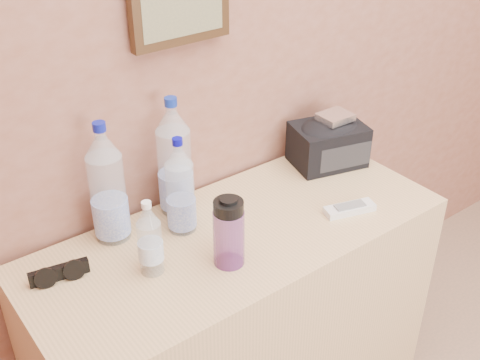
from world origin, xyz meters
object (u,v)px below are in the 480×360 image
object	(u,v)px
dresser	(238,329)
sunglasses	(59,273)
ac_remote	(350,209)
foil_packet	(335,117)
pet_large_c	(180,190)
nalgene_bottle	(229,232)
pet_large_a	(108,189)
pet_large_b	(175,163)
toiletry_bag	(328,142)
pet_small	(150,242)

from	to	relation	value
dresser	sunglasses	world-z (taller)	sunglasses
ac_remote	foil_packet	distance (m)	0.35
pet_large_c	sunglasses	xyz separation A→B (m)	(-0.37, 0.00, -0.11)
nalgene_bottle	sunglasses	bearing A→B (deg)	151.81
sunglasses	ac_remote	world-z (taller)	sunglasses
pet_large_a	sunglasses	bearing A→B (deg)	-157.16
pet_large_a	sunglasses	size ratio (longest dim) A/B	2.34
pet_large_a	ac_remote	distance (m)	0.72
pet_large_c	nalgene_bottle	world-z (taller)	pet_large_c
nalgene_bottle	foil_packet	distance (m)	0.65
pet_large_b	foil_packet	size ratio (longest dim) A/B	3.46
pet_large_c	sunglasses	world-z (taller)	pet_large_c
dresser	foil_packet	bearing A→B (deg)	14.68
sunglasses	foil_packet	xyz separation A→B (m)	(0.99, 0.02, 0.15)
pet_large_c	toiletry_bag	xyz separation A→B (m)	(0.60, 0.03, -0.05)
pet_small	nalgene_bottle	size ratio (longest dim) A/B	1.07
pet_small	ac_remote	size ratio (longest dim) A/B	1.38
pet_large_b	sunglasses	size ratio (longest dim) A/B	2.38
sunglasses	pet_large_b	bearing A→B (deg)	23.04
pet_small	foil_packet	distance (m)	0.80
pet_large_b	pet_large_a	bearing A→B (deg)	-177.89
pet_small	ac_remote	xyz separation A→B (m)	(0.61, -0.12, -0.09)
pet_large_b	toiletry_bag	bearing A→B (deg)	-6.93
pet_large_b	pet_small	bearing A→B (deg)	-134.88
pet_large_a	pet_large_c	bearing A→B (deg)	-26.13
pet_large_c	pet_small	size ratio (longest dim) A/B	1.36
dresser	foil_packet	xyz separation A→B (m)	(0.50, 0.13, 0.56)
pet_large_a	foil_packet	world-z (taller)	pet_large_a
pet_large_a	pet_large_b	distance (m)	0.22
pet_large_c	toiletry_bag	world-z (taller)	pet_large_c
dresser	pet_large_a	xyz separation A→B (m)	(-0.30, 0.20, 0.55)
pet_large_b	foil_packet	xyz separation A→B (m)	(0.58, -0.07, 0.01)
dresser	nalgene_bottle	xyz separation A→B (m)	(-0.10, -0.09, 0.49)
pet_large_b	foil_packet	distance (m)	0.58
nalgene_bottle	toiletry_bag	distance (m)	0.63
dresser	foil_packet	size ratio (longest dim) A/B	11.79
pet_large_b	sunglasses	bearing A→B (deg)	-167.67
pet_large_a	pet_large_b	size ratio (longest dim) A/B	0.98
pet_large_b	toiletry_bag	xyz separation A→B (m)	(0.56, -0.07, -0.08)
sunglasses	pet_small	bearing A→B (deg)	-18.58
pet_large_b	ac_remote	xyz separation A→B (m)	(0.41, -0.33, -0.15)
dresser	pet_large_b	world-z (taller)	pet_large_b
toiletry_bag	ac_remote	bearing A→B (deg)	-105.65
pet_large_a	nalgene_bottle	bearing A→B (deg)	-56.30
pet_large_c	foil_packet	bearing A→B (deg)	1.88
ac_remote	pet_small	bearing A→B (deg)	-174.06
pet_small	nalgene_bottle	bearing A→B (deg)	-26.89
pet_large_b	pet_large_c	bearing A→B (deg)	-113.85
pet_small	sunglasses	world-z (taller)	pet_small
sunglasses	foil_packet	distance (m)	1.01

